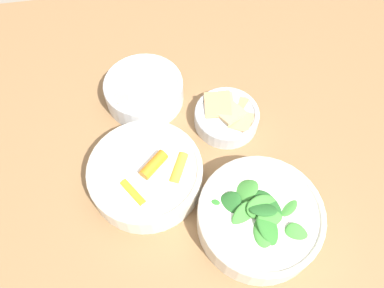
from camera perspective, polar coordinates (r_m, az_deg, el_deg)
The scene contains 6 objects.
ground_plane at distance 1.37m, azimuth 1.94°, elevation -18.30°, with size 10.00×10.00×0.00m, color gray.
dining_table at distance 0.76m, azimuth 3.34°, elevation -7.69°, with size 1.04×1.05×0.74m.
bowl_carrots at distance 0.63m, azimuth -7.00°, elevation -4.46°, with size 0.19×0.19×0.06m.
bowl_greens at distance 0.60m, azimuth 10.21°, elevation -10.89°, with size 0.20×0.20×0.08m.
bowl_beans_hotdog at distance 0.73m, azimuth -7.31°, elevation 8.04°, with size 0.15×0.15×0.05m.
bowl_cookies at distance 0.70m, azimuth 5.37°, elevation 4.32°, with size 0.12×0.12×0.05m.
Camera 1 is at (-0.29, 0.09, 1.33)m, focal length 35.00 mm.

